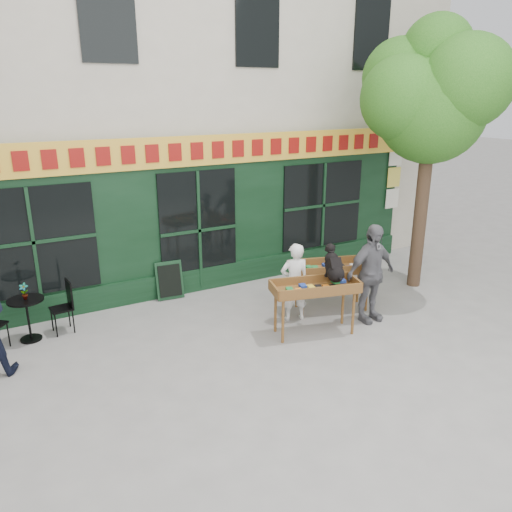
% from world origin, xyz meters
% --- Properties ---
extents(ground, '(80.00, 80.00, 0.00)m').
position_xyz_m(ground, '(0.00, 0.00, 0.00)').
color(ground, slate).
rests_on(ground, ground).
extents(building, '(14.00, 7.26, 10.00)m').
position_xyz_m(building, '(0.00, 5.97, 4.97)').
color(building, beige).
rests_on(building, ground).
extents(street_tree, '(3.05, 2.90, 5.60)m').
position_xyz_m(street_tree, '(4.34, 0.36, 4.11)').
color(street_tree, '#382619').
rests_on(street_tree, ground).
extents(book_cart_center, '(1.61, 0.97, 0.99)m').
position_xyz_m(book_cart_center, '(0.97, -0.55, 0.82)').
color(book_cart_center, brown).
rests_on(book_cart_center, ground).
extents(dog, '(0.48, 0.67, 0.60)m').
position_xyz_m(dog, '(1.32, -0.60, 1.29)').
color(dog, black).
rests_on(dog, book_cart_center).
extents(woman, '(0.62, 0.48, 1.50)m').
position_xyz_m(woman, '(0.97, 0.10, 0.75)').
color(woman, white).
rests_on(woman, ground).
extents(book_cart_right, '(1.62, 1.05, 0.99)m').
position_xyz_m(book_cart_right, '(1.87, 0.14, 0.82)').
color(book_cart_right, brown).
rests_on(book_cart_right, ground).
extents(man_right, '(1.11, 0.50, 1.87)m').
position_xyz_m(man_right, '(2.17, -0.61, 0.93)').
color(man_right, '#5C5C61').
rests_on(man_right, ground).
extents(bistro_table, '(0.60, 0.60, 0.76)m').
position_xyz_m(bistro_table, '(-3.50, 1.60, 0.54)').
color(bistro_table, black).
rests_on(bistro_table, ground).
extents(bistro_chair_right, '(0.40, 0.39, 0.95)m').
position_xyz_m(bistro_chair_right, '(-2.86, 1.66, 0.56)').
color(bistro_chair_right, black).
rests_on(bistro_chair_right, ground).
extents(potted_plant, '(0.18, 0.16, 0.29)m').
position_xyz_m(potted_plant, '(-3.50, 1.60, 0.91)').
color(potted_plant, gray).
rests_on(potted_plant, bistro_table).
extents(chalkboard, '(0.57, 0.24, 0.79)m').
position_xyz_m(chalkboard, '(-0.74, 2.19, 0.40)').
color(chalkboard, black).
rests_on(chalkboard, ground).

